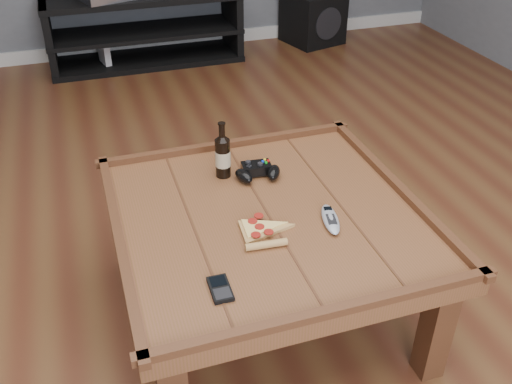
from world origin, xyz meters
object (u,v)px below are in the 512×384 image
object	(u,v)px
game_controller	(258,171)
game_console	(105,55)
pizza_slice	(260,231)
media_console	(145,30)
coffee_table	(268,228)
beer_bottle	(223,155)
remote_control	(330,219)
smartphone	(220,289)
subwoofer	(313,18)

from	to	relation	value
game_controller	game_console	xyz separation A→B (m)	(-0.35, 2.48, -0.37)
pizza_slice	game_controller	bearing A→B (deg)	77.87
media_console	game_console	world-z (taller)	media_console
coffee_table	game_console	distance (m)	2.75
coffee_table	game_console	xyz separation A→B (m)	(-0.31, 2.71, -0.29)
beer_bottle	game_console	bearing A→B (deg)	95.60
pizza_slice	beer_bottle	bearing A→B (deg)	97.46
game_console	pizza_slice	bearing A→B (deg)	-97.62
game_console	game_controller	bearing A→B (deg)	-94.72
beer_bottle	game_controller	world-z (taller)	beer_bottle
remote_control	smartphone	bearing A→B (deg)	-141.92
game_controller	coffee_table	bearing A→B (deg)	-94.87
game_controller	subwoofer	xyz separation A→B (m)	(1.32, 2.57, -0.28)
pizza_slice	game_console	size ratio (longest dim) A/B	1.10
coffee_table	game_controller	xyz separation A→B (m)	(0.04, 0.23, 0.08)
pizza_slice	subwoofer	xyz separation A→B (m)	(1.42, 2.89, -0.26)
media_console	pizza_slice	size ratio (longest dim) A/B	5.72
remote_control	beer_bottle	bearing A→B (deg)	135.97
media_console	game_controller	bearing A→B (deg)	-89.07
smartphone	remote_control	world-z (taller)	remote_control
beer_bottle	smartphone	distance (m)	0.61
pizza_slice	remote_control	size ratio (longest dim) A/B	1.41
subwoofer	beer_bottle	bearing A→B (deg)	-134.81
coffee_table	subwoofer	bearing A→B (deg)	64.06
game_controller	smartphone	size ratio (longest dim) A/B	1.75
media_console	beer_bottle	distance (m)	2.49
media_console	coffee_table	bearing A→B (deg)	-90.00
game_controller	pizza_slice	bearing A→B (deg)	-101.62
beer_bottle	pizza_slice	size ratio (longest dim) A/B	0.87
game_controller	media_console	bearing A→B (deg)	96.13
subwoofer	game_controller	bearing A→B (deg)	-132.32
pizza_slice	smartphone	xyz separation A→B (m)	(-0.19, -0.21, -0.00)
media_console	smartphone	world-z (taller)	media_console
coffee_table	pizza_slice	xyz separation A→B (m)	(-0.06, -0.09, 0.07)
coffee_table	remote_control	world-z (taller)	coffee_table
smartphone	subwoofer	bearing A→B (deg)	63.82
media_console	beer_bottle	world-z (taller)	beer_bottle
pizza_slice	smartphone	distance (m)	0.28
media_console	beer_bottle	xyz separation A→B (m)	(-0.07, -2.47, 0.29)
coffee_table	game_controller	world-z (taller)	game_controller
subwoofer	game_console	bearing A→B (deg)	167.73
remote_control	coffee_table	bearing A→B (deg)	161.95
media_console	subwoofer	xyz separation A→B (m)	(1.36, 0.05, -0.05)
beer_bottle	game_controller	distance (m)	0.14
game_controller	pizza_slice	size ratio (longest dim) A/B	0.76
pizza_slice	smartphone	size ratio (longest dim) A/B	2.31
beer_bottle	game_console	xyz separation A→B (m)	(-0.24, 2.43, -0.43)
pizza_slice	game_console	xyz separation A→B (m)	(-0.26, 2.81, -0.36)
coffee_table	media_console	distance (m)	2.75
game_console	beer_bottle	bearing A→B (deg)	-97.24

